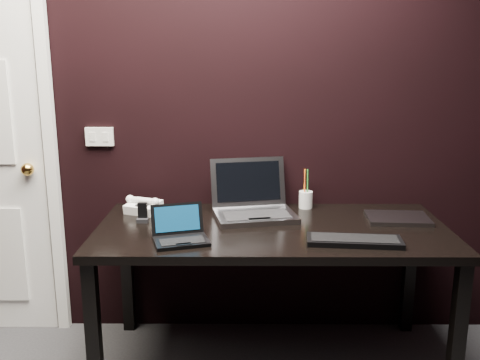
{
  "coord_description": "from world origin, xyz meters",
  "views": [
    {
      "loc": [
        0.16,
        -1.07,
        1.56
      ],
      "look_at": [
        0.14,
        1.35,
        0.98
      ],
      "focal_mm": 40.0,
      "sensor_mm": 36.0,
      "label": 1
    }
  ],
  "objects_px": {
    "silver_laptop": "(253,206)",
    "desk_phone": "(143,206)",
    "closed_laptop": "(398,218)",
    "pen_cup": "(306,199)",
    "netbook": "(180,235)",
    "mobile_phone": "(143,215)",
    "desk": "(272,242)",
    "ext_keyboard": "(354,241)"
  },
  "relations": [
    {
      "from": "mobile_phone",
      "to": "closed_laptop",
      "type": "bearing_deg",
      "value": 1.37
    },
    {
      "from": "ext_keyboard",
      "to": "desk_phone",
      "type": "height_order",
      "value": "desk_phone"
    },
    {
      "from": "silver_laptop",
      "to": "mobile_phone",
      "type": "xyz_separation_m",
      "value": [
        -0.55,
        -0.1,
        -0.02
      ]
    },
    {
      "from": "silver_laptop",
      "to": "ext_keyboard",
      "type": "bearing_deg",
      "value": -43.03
    },
    {
      "from": "netbook",
      "to": "desk",
      "type": "bearing_deg",
      "value": 26.4
    },
    {
      "from": "netbook",
      "to": "mobile_phone",
      "type": "relative_size",
      "value": 2.99
    },
    {
      "from": "desk",
      "to": "closed_laptop",
      "type": "height_order",
      "value": "closed_laptop"
    },
    {
      "from": "silver_laptop",
      "to": "mobile_phone",
      "type": "distance_m",
      "value": 0.56
    },
    {
      "from": "ext_keyboard",
      "to": "desk_phone",
      "type": "relative_size",
      "value": 2.09
    },
    {
      "from": "ext_keyboard",
      "to": "mobile_phone",
      "type": "xyz_separation_m",
      "value": [
        -0.99,
        0.31,
        0.02
      ]
    },
    {
      "from": "silver_laptop",
      "to": "pen_cup",
      "type": "bearing_deg",
      "value": 26.87
    },
    {
      "from": "desk_phone",
      "to": "closed_laptop",
      "type": "bearing_deg",
      "value": -5.5
    },
    {
      "from": "ext_keyboard",
      "to": "mobile_phone",
      "type": "bearing_deg",
      "value": 162.87
    },
    {
      "from": "pen_cup",
      "to": "mobile_phone",
      "type": "bearing_deg",
      "value": -163.44
    },
    {
      "from": "silver_laptop",
      "to": "mobile_phone",
      "type": "relative_size",
      "value": 4.84
    },
    {
      "from": "silver_laptop",
      "to": "ext_keyboard",
      "type": "distance_m",
      "value": 0.6
    },
    {
      "from": "closed_laptop",
      "to": "desk",
      "type": "bearing_deg",
      "value": -170.92
    },
    {
      "from": "silver_laptop",
      "to": "desk_phone",
      "type": "relative_size",
      "value": 2.26
    },
    {
      "from": "silver_laptop",
      "to": "desk_phone",
      "type": "xyz_separation_m",
      "value": [
        -0.58,
        0.05,
        -0.02
      ]
    },
    {
      "from": "pen_cup",
      "to": "desk",
      "type": "bearing_deg",
      "value": -121.67
    },
    {
      "from": "ext_keyboard",
      "to": "closed_laptop",
      "type": "height_order",
      "value": "ext_keyboard"
    },
    {
      "from": "netbook",
      "to": "silver_laptop",
      "type": "relative_size",
      "value": 0.62
    },
    {
      "from": "desk",
      "to": "pen_cup",
      "type": "relative_size",
      "value": 7.88
    },
    {
      "from": "desk_phone",
      "to": "mobile_phone",
      "type": "distance_m",
      "value": 0.16
    },
    {
      "from": "desk_phone",
      "to": "silver_laptop",
      "type": "bearing_deg",
      "value": -5.12
    },
    {
      "from": "desk",
      "to": "desk_phone",
      "type": "distance_m",
      "value": 0.71
    },
    {
      "from": "mobile_phone",
      "to": "pen_cup",
      "type": "height_order",
      "value": "pen_cup"
    },
    {
      "from": "desk",
      "to": "silver_laptop",
      "type": "xyz_separation_m",
      "value": [
        -0.09,
        0.18,
        0.13
      ]
    },
    {
      "from": "desk",
      "to": "desk_phone",
      "type": "height_order",
      "value": "desk_phone"
    },
    {
      "from": "netbook",
      "to": "pen_cup",
      "type": "relative_size",
      "value": 1.33
    },
    {
      "from": "netbook",
      "to": "closed_laptop",
      "type": "bearing_deg",
      "value": 16.38
    },
    {
      "from": "pen_cup",
      "to": "netbook",
      "type": "bearing_deg",
      "value": -139.45
    },
    {
      "from": "closed_laptop",
      "to": "desk_phone",
      "type": "xyz_separation_m",
      "value": [
        -1.31,
        0.13,
        0.03
      ]
    },
    {
      "from": "closed_laptop",
      "to": "desk_phone",
      "type": "height_order",
      "value": "desk_phone"
    },
    {
      "from": "closed_laptop",
      "to": "desk_phone",
      "type": "distance_m",
      "value": 1.31
    },
    {
      "from": "desk",
      "to": "desk_phone",
      "type": "bearing_deg",
      "value": 161.16
    },
    {
      "from": "silver_laptop",
      "to": "closed_laptop",
      "type": "distance_m",
      "value": 0.73
    },
    {
      "from": "closed_laptop",
      "to": "mobile_phone",
      "type": "bearing_deg",
      "value": -178.63
    },
    {
      "from": "desk",
      "to": "silver_laptop",
      "type": "distance_m",
      "value": 0.24
    },
    {
      "from": "closed_laptop",
      "to": "desk_phone",
      "type": "relative_size",
      "value": 1.55
    },
    {
      "from": "mobile_phone",
      "to": "desk_phone",
      "type": "bearing_deg",
      "value": 98.89
    },
    {
      "from": "desk_phone",
      "to": "pen_cup",
      "type": "bearing_deg",
      "value": 6.19
    }
  ]
}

